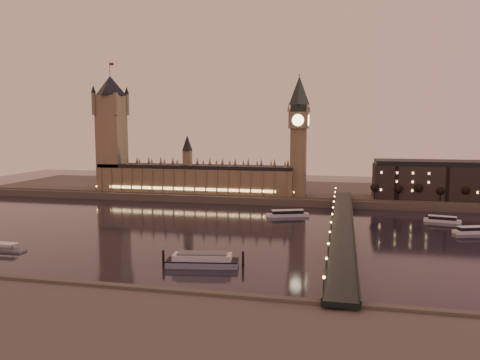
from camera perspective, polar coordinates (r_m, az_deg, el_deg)
name	(u,v)px	position (r m, az deg, el deg)	size (l,w,h in m)	color
ground	(195,230)	(302.53, -5.49, -6.07)	(700.00, 700.00, 0.00)	black
far_embankment	(277,191)	(454.28, 4.57, -1.40)	(560.00, 130.00, 6.00)	#423D35
palace_of_westminster	(194,175)	(424.97, -5.65, 0.57)	(180.00, 26.62, 52.00)	brown
victoria_tower	(111,126)	(453.88, -15.40, 6.33)	(31.68, 31.68, 118.00)	brown
big_ben	(299,129)	(403.34, 7.17, 6.24)	(17.68, 17.68, 104.00)	brown
westminster_bridge	(341,228)	(287.14, 12.26, -5.76)	(13.20, 260.00, 15.30)	black
city_block	(472,180)	(426.63, 26.42, 0.00)	(155.00, 45.00, 34.00)	black
bare_tree_0	(376,188)	(393.78, 16.26, -0.99)	(6.52, 6.52, 13.25)	black
bare_tree_1	(398,189)	(395.27, 18.68, -1.05)	(6.52, 6.52, 13.25)	black
bare_tree_2	(420,190)	(397.46, 21.08, -1.10)	(6.52, 6.52, 13.25)	black
bare_tree_3	(442,190)	(400.33, 23.44, -1.16)	(6.52, 6.52, 13.25)	black
bare_tree_4	(465,191)	(403.88, 25.77, -1.21)	(6.52, 6.52, 13.25)	black
cruise_boat_a	(288,214)	(345.90, 5.82, -4.09)	(31.46, 17.02, 4.97)	silver
cruise_boat_b	(442,219)	(352.96, 23.44, -4.44)	(24.65, 10.38, 4.42)	silver
cruise_boat_c	(472,230)	(324.44, 26.39, -5.52)	(23.14, 12.68, 4.47)	silver
moored_barge	(202,260)	(225.34, -4.61, -9.72)	(38.91, 14.82, 7.22)	gray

